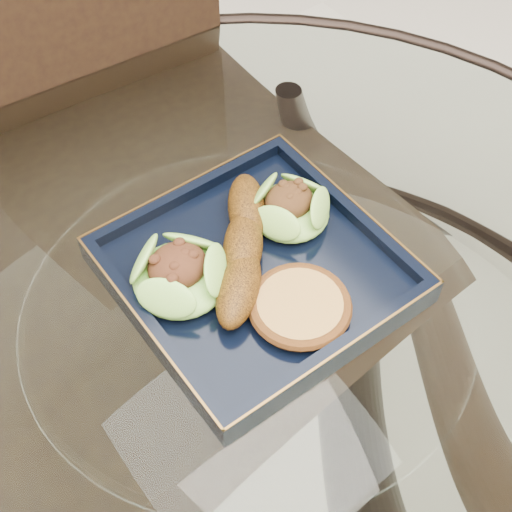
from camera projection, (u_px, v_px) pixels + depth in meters
dining_table at (250, 413)px, 0.84m from camera, size 1.13×1.13×0.77m
dining_chair at (146, 220)px, 1.08m from camera, size 0.46×0.46×1.00m
navy_plate at (256, 274)px, 0.75m from camera, size 0.28×0.28×0.02m
lettuce_wrap_left at (180, 276)px, 0.71m from camera, size 0.12×0.12×0.03m
lettuce_wrap_right at (290, 209)px, 0.77m from camera, size 0.09×0.09×0.03m
roasted_plantain at (243, 246)px, 0.74m from camera, size 0.16×0.17×0.04m
crumb_patty at (300, 307)px, 0.70m from camera, size 0.10×0.10×0.02m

